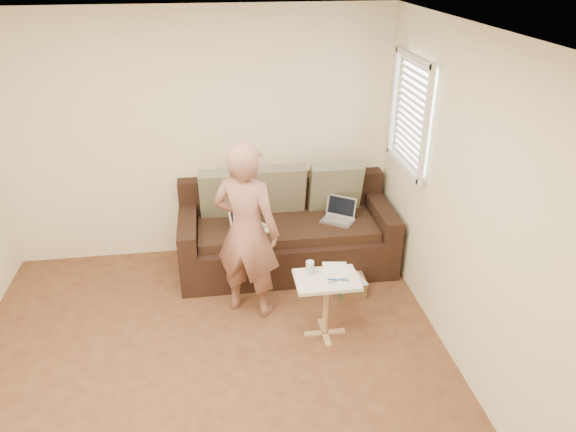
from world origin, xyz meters
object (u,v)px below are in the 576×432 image
object	(u,v)px
side_table	(326,307)
striped_box	(352,286)
laptop_white	(253,232)
laptop_silver	(337,221)
sofa	(287,230)
person	(247,232)
drinking_glass	(310,268)

from	to	relation	value
side_table	striped_box	size ratio (longest dim) A/B	2.22
laptop_white	laptop_silver	bearing A→B (deg)	-29.67
sofa	person	xyz separation A→B (m)	(-0.46, -0.73, 0.41)
laptop_white	person	bearing A→B (deg)	-134.66
laptop_white	side_table	world-z (taller)	laptop_white
person	striped_box	size ratio (longest dim) A/B	6.31
drinking_glass	side_table	bearing A→B (deg)	-34.83
side_table	striped_box	xyz separation A→B (m)	(0.39, 0.57, -0.21)
laptop_silver	side_table	size ratio (longest dim) A/B	0.55
person	drinking_glass	xyz separation A→B (m)	(0.50, -0.37, -0.19)
sofa	side_table	world-z (taller)	sofa
drinking_glass	laptop_white	bearing A→B (deg)	113.57
laptop_white	drinking_glass	size ratio (longest dim) A/B	3.02
sofa	laptop_white	bearing A→B (deg)	-156.50
laptop_white	striped_box	size ratio (longest dim) A/B	1.37
sofa	laptop_silver	xyz separation A→B (m)	(0.52, -0.07, 0.10)
laptop_silver	person	bearing A→B (deg)	-112.46
person	striped_box	bearing A→B (deg)	-146.29
sofa	laptop_white	distance (m)	0.41
person	side_table	world-z (taller)	person
laptop_silver	drinking_glass	distance (m)	1.14
sofa	person	bearing A→B (deg)	-122.37
person	side_table	bearing A→B (deg)	171.11
side_table	laptop_silver	bearing A→B (deg)	72.37
side_table	drinking_glass	world-z (taller)	drinking_glass
laptop_silver	side_table	distance (m)	1.19
laptop_white	side_table	xyz separation A→B (m)	(0.54, -1.02, -0.23)
laptop_silver	sofa	bearing A→B (deg)	-153.85
person	side_table	size ratio (longest dim) A/B	2.84
drinking_glass	striped_box	world-z (taller)	drinking_glass
sofa	laptop_silver	size ratio (longest dim) A/B	6.82
laptop_silver	laptop_white	world-z (taller)	laptop_white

